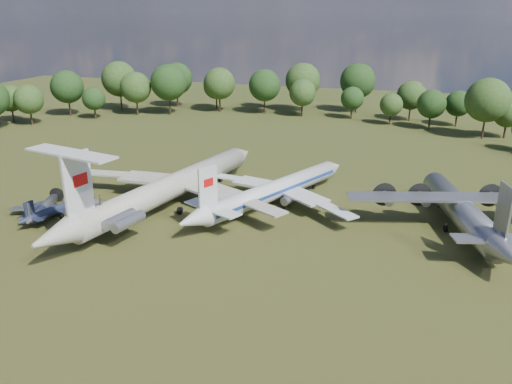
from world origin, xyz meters
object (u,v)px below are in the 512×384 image
(tu104_jet, at_px, (275,193))
(small_prop_northwest, at_px, (44,210))
(person_on_il62, at_px, (100,200))
(small_prop_west, at_px, (57,211))
(il62_airliner, at_px, (171,191))
(an12_transport, at_px, (461,214))

(tu104_jet, distance_m, small_prop_northwest, 37.48)
(person_on_il62, bearing_deg, tu104_jet, -109.62)
(tu104_jet, height_order, small_prop_west, tu104_jet)
(small_prop_west, xyz_separation_m, person_on_il62, (12.00, -5.09, 5.20))
(il62_airliner, relative_size, an12_transport, 1.50)
(il62_airliner, distance_m, small_prop_west, 18.20)
(tu104_jet, bearing_deg, an12_transport, 22.23)
(small_prop_west, distance_m, small_prop_northwest, 2.57)
(il62_airliner, xyz_separation_m, small_prop_northwest, (-17.67, -10.09, -1.71))
(small_prop_northwest, bearing_deg, person_on_il62, -38.67)
(il62_airliner, distance_m, person_on_il62, 15.83)
(an12_transport, height_order, small_prop_northwest, an12_transport)
(il62_airliner, height_order, small_prop_northwest, il62_airliner)
(small_prop_northwest, bearing_deg, il62_airliner, 10.09)
(small_prop_west, distance_m, person_on_il62, 14.03)
(small_prop_northwest, bearing_deg, small_prop_west, -18.26)
(tu104_jet, relative_size, small_prop_west, 2.90)
(tu104_jet, height_order, small_prop_northwest, tu104_jet)
(small_prop_west, bearing_deg, an12_transport, 25.40)
(small_prop_northwest, xyz_separation_m, person_on_il62, (14.56, -5.02, 5.26))
(il62_airliner, height_order, small_prop_west, il62_airliner)
(tu104_jet, relative_size, small_prop_northwest, 3.07)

